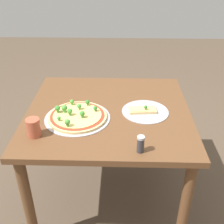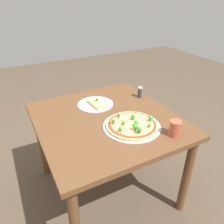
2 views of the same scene
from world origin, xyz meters
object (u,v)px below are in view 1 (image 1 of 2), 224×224
object	(u,v)px
pizza_tray_slice	(144,111)
drinking_cup	(34,128)
dining_table	(108,123)
pizza_tray_whole	(77,116)
condiment_shaker	(141,144)

from	to	relation	value
pizza_tray_slice	drinking_cup	xyz separation A→B (m)	(0.61, 0.27, 0.04)
dining_table	pizza_tray_whole	xyz separation A→B (m)	(0.18, 0.10, 0.11)
dining_table	pizza_tray_whole	world-z (taller)	pizza_tray_whole
pizza_tray_whole	condiment_shaker	size ratio (longest dim) A/B	4.25
drinking_cup	condiment_shaker	bearing A→B (deg)	167.94
dining_table	condiment_shaker	world-z (taller)	condiment_shaker
pizza_tray_whole	pizza_tray_slice	size ratio (longest dim) A/B	1.36
pizza_tray_slice	drinking_cup	distance (m)	0.66
pizza_tray_whole	drinking_cup	xyz separation A→B (m)	(0.20, 0.18, 0.04)
drinking_cup	condiment_shaker	xyz separation A→B (m)	(-0.56, 0.12, -0.00)
drinking_cup	condiment_shaker	distance (m)	0.57
dining_table	drinking_cup	distance (m)	0.50
dining_table	pizza_tray_slice	distance (m)	0.24
dining_table	pizza_tray_slice	size ratio (longest dim) A/B	3.51
pizza_tray_slice	drinking_cup	bearing A→B (deg)	23.68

